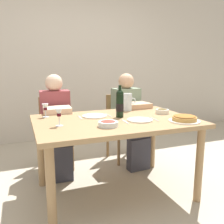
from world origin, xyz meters
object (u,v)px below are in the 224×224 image
Objects in this scene: dinner_plate_left_setting at (95,116)px; dinner_plate_right_setting at (140,120)px; olive_bowl at (162,111)px; wine_bottle at (120,104)px; dining_table at (115,128)px; wine_glass_left_diner at (59,114)px; baked_tart at (184,118)px; diner_left at (57,122)px; diner_right at (130,117)px; salad_bowl at (108,123)px; wine_glass_right_diner at (45,108)px; chair_left at (55,127)px; chair_right at (122,122)px; water_pitcher at (127,103)px.

dinner_plate_left_setting and dinner_plate_right_setting have the same top height.
wine_bottle is at bearing -179.48° from olive_bowl.
wine_glass_left_diner is (-0.54, -0.07, 0.20)m from dining_table.
diner_left reaches higher than baked_tart.
diner_right is at bearing 35.19° from wine_glass_left_diner.
dining_table is 0.31m from salad_bowl.
dining_table is 11.22× the size of wine_glass_right_diner.
wine_glass_right_diner is 0.70m from chair_left.
chair_left is at bearing 104.01° from salad_bowl.
wine_glass_right_diner is 1.23m from chair_right.
salad_bowl is at bearing -164.29° from dinner_plate_right_setting.
wine_glass_left_diner is at bearing 174.65° from dinner_plate_right_setting.
dinner_plate_right_setting reaches higher than dining_table.
diner_right reaches higher than chair_right.
diner_left is at bearing 83.89° from wine_glass_left_diner.
water_pitcher reaches higher than salad_bowl.
dining_table is at bearing 144.46° from dinner_plate_right_setting.
wine_bottle is at bearing 141.51° from baked_tart.
dinner_plate_right_setting is 0.27× the size of chair_right.
wine_bottle is 0.62m from baked_tart.
chair_right is (0.60, 1.10, -0.29)m from salad_bowl.
wine_glass_left_diner is (-0.61, -0.13, -0.03)m from wine_bottle.
diner_right reaches higher than wine_glass_left_diner.
dining_table is 6.08× the size of dinner_plate_left_setting.
chair_right is (-0.11, 1.18, -0.29)m from baked_tart.
diner_left reaches higher than chair_right.
chair_right reaches higher than baked_tart.
wine_glass_right_diner is 0.56× the size of dinner_plate_right_setting.
wine_bottle is 0.73m from wine_glass_right_diner.
dinner_plate_right_setting is 0.20× the size of diner_left.
diner_left is at bearing 123.87° from dining_table.
chair_left is at bearing 142.76° from water_pitcher.
dinner_plate_left_setting is at bearing -18.11° from wine_glass_right_diner.
salad_bowl is 1.29m from chair_right.
wine_glass_left_diner is at bearing 87.84° from chair_left.
dinner_plate_left_setting is at bearing 88.55° from salad_bowl.
chair_right is (0.89, -0.05, 0.00)m from chair_left.
salad_bowl is 1.22m from chair_left.
olive_bowl is at bearing 0.52° from wine_bottle.
wine_bottle is 0.74m from diner_right.
salad_bowl is 0.73m from wine_glass_right_diner.
wine_glass_right_diner is at bearing 128.19° from salad_bowl.
baked_tart is 0.97m from diner_right.
chair_left is (-0.74, 0.56, -0.35)m from water_pitcher.
dinner_plate_left_setting is 0.94m from chair_right.
diner_right is at bearing 95.78° from baked_tart.
dinner_plate_right_setting is (-0.37, -0.21, -0.02)m from olive_bowl.
wine_glass_left_diner reaches higher than dinner_plate_left_setting.
diner_right is at bearing 58.90° from water_pitcher.
dining_table is 0.58m from olive_bowl.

